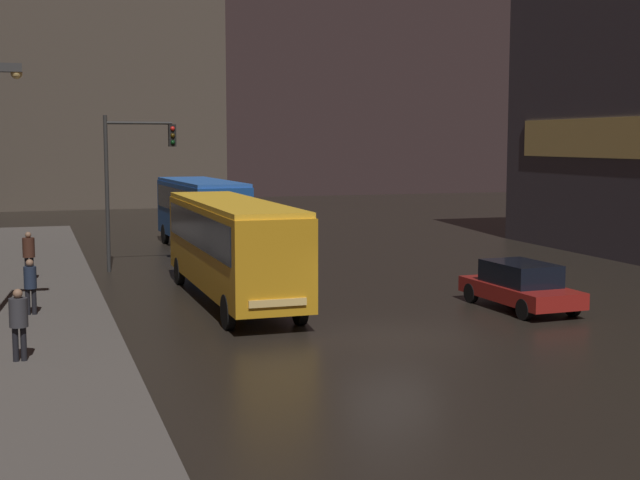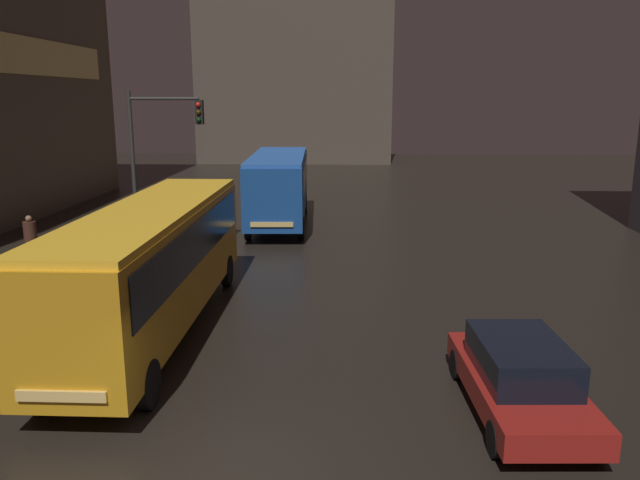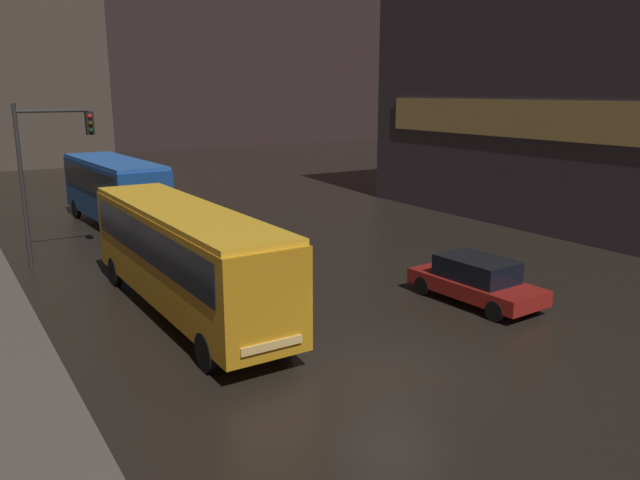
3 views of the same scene
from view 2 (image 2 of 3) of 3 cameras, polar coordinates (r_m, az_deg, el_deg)
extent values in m
plane|color=black|center=(10.97, -9.12, -20.71)|extent=(120.00, 120.00, 0.00)
cube|color=#56514C|center=(22.71, -26.62, -3.74)|extent=(4.00, 48.00, 0.15)
cube|color=#4C4238|center=(63.86, -2.09, 17.71)|extent=(18.00, 12.00, 22.80)
cube|color=#E0B25B|center=(63.58, 6.28, 15.08)|extent=(0.24, 10.20, 1.80)
cube|color=#E0B25B|center=(64.06, 6.42, 20.16)|extent=(0.24, 10.20, 1.80)
cube|color=orange|center=(16.71, -14.89, -2.01)|extent=(2.36, 11.16, 2.64)
cube|color=black|center=(16.58, -15.00, -0.11)|extent=(2.41, 10.27, 1.10)
cube|color=yellow|center=(16.42, -15.17, 2.71)|extent=(2.31, 10.93, 0.16)
cube|color=#F4CC72|center=(12.11, -22.56, -13.02)|extent=(1.62, 0.11, 0.20)
cylinder|color=black|center=(13.12, -15.47, -12.60)|extent=(0.25, 1.00, 1.00)
cylinder|color=black|center=(13.89, -23.96, -11.80)|extent=(0.25, 1.00, 1.00)
cylinder|color=black|center=(20.72, -8.51, -2.76)|extent=(0.25, 1.00, 1.00)
cylinder|color=black|center=(21.22, -14.12, -2.64)|extent=(0.25, 1.00, 1.00)
cube|color=#194793|center=(30.18, -3.79, 4.97)|extent=(2.97, 9.52, 2.68)
cube|color=black|center=(30.10, -3.81, 6.08)|extent=(2.99, 8.77, 1.10)
cube|color=blue|center=(30.02, -3.83, 7.65)|extent=(2.91, 9.33, 0.16)
cube|color=#F4CC72|center=(25.69, -4.42, 1.43)|extent=(1.76, 0.19, 0.20)
cylinder|color=black|center=(27.11, -1.74, 1.10)|extent=(0.30, 1.01, 1.00)
cylinder|color=black|center=(27.27, -6.61, 1.09)|extent=(0.30, 1.01, 1.00)
cylinder|color=black|center=(33.60, -1.43, 3.41)|extent=(0.30, 1.01, 1.00)
cylinder|color=black|center=(33.74, -5.37, 3.39)|extent=(0.30, 1.01, 1.00)
cube|color=maroon|center=(13.06, 17.71, -12.63)|extent=(2.09, 4.56, 0.50)
cube|color=black|center=(12.82, 17.89, -10.22)|extent=(1.71, 2.53, 0.69)
cylinder|color=black|center=(12.19, 23.88, -16.30)|extent=(0.23, 0.65, 0.64)
cylinder|color=black|center=(11.63, 15.79, -17.12)|extent=(0.23, 0.65, 0.64)
cylinder|color=black|center=(14.74, 19.05, -10.70)|extent=(0.23, 0.65, 0.64)
cylinder|color=black|center=(14.28, 12.43, -11.05)|extent=(0.23, 0.65, 0.64)
cylinder|color=black|center=(24.73, -25.01, -1.08)|extent=(0.14, 0.14, 0.87)
cylinder|color=black|center=(24.65, -24.64, -1.09)|extent=(0.14, 0.14, 0.87)
cylinder|color=#422319|center=(24.53, -24.99, 0.71)|extent=(0.62, 0.62, 0.72)
sphere|color=#8C664C|center=(24.44, -25.10, 1.79)|extent=(0.22, 0.22, 0.22)
cylinder|color=#2D2D2D|center=(25.22, -16.66, 5.78)|extent=(0.16, 0.16, 6.30)
cylinder|color=#2D2D2D|center=(24.64, -14.10, 12.43)|extent=(2.66, 0.12, 0.12)
cube|color=black|center=(24.31, -10.98, 11.40)|extent=(0.30, 0.24, 0.90)
sphere|color=red|center=(24.17, -11.08, 12.05)|extent=(0.18, 0.18, 0.18)
sphere|color=#3B2B07|center=(24.17, -11.05, 11.39)|extent=(0.18, 0.18, 0.18)
sphere|color=black|center=(24.18, -11.03, 10.73)|extent=(0.18, 0.18, 0.18)
camera|label=1|loc=(17.18, -135.49, -11.85)|focal=50.00mm
camera|label=3|loc=(11.56, -99.43, 1.40)|focal=35.00mm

